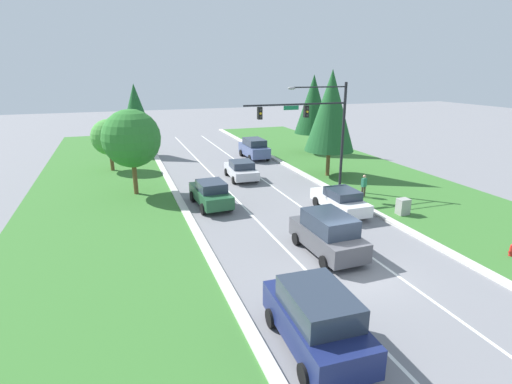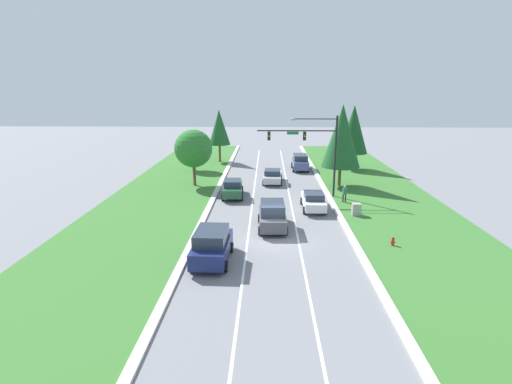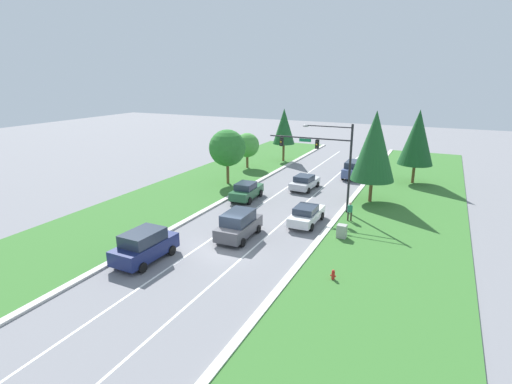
# 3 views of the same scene
# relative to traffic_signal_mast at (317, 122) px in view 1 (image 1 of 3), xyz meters

# --- Properties ---
(ground_plane) EXTENTS (160.00, 160.00, 0.00)m
(ground_plane) POSITION_rel_traffic_signal_mast_xyz_m (-3.94, -11.28, -5.27)
(ground_plane) COLOR slate
(curb_strip_right) EXTENTS (0.50, 90.00, 0.15)m
(curb_strip_right) POSITION_rel_traffic_signal_mast_xyz_m (1.71, -11.28, -5.19)
(curb_strip_right) COLOR beige
(curb_strip_right) RESTS_ON ground_plane
(curb_strip_left) EXTENTS (0.50, 90.00, 0.15)m
(curb_strip_left) POSITION_rel_traffic_signal_mast_xyz_m (-9.59, -11.28, -5.19)
(curb_strip_left) COLOR beige
(curb_strip_left) RESTS_ON ground_plane
(grass_verge_left) EXTENTS (10.00, 90.00, 0.08)m
(grass_verge_left) POSITION_rel_traffic_signal_mast_xyz_m (-14.84, -11.28, -5.23)
(grass_verge_left) COLOR #38702D
(grass_verge_left) RESTS_ON ground_plane
(lane_stripe_inner_left) EXTENTS (0.14, 81.00, 0.01)m
(lane_stripe_inner_left) POSITION_rel_traffic_signal_mast_xyz_m (-5.74, -11.28, -5.27)
(lane_stripe_inner_left) COLOR white
(lane_stripe_inner_left) RESTS_ON ground_plane
(lane_stripe_inner_right) EXTENTS (0.14, 81.00, 0.01)m
(lane_stripe_inner_right) POSITION_rel_traffic_signal_mast_xyz_m (-2.14, -11.28, -5.27)
(lane_stripe_inner_right) COLOR white
(lane_stripe_inner_right) RESTS_ON ground_plane
(traffic_signal_mast) EXTENTS (7.62, 0.41, 7.91)m
(traffic_signal_mast) POSITION_rel_traffic_signal_mast_xyz_m (0.00, 0.00, 0.00)
(traffic_signal_mast) COLOR black
(traffic_signal_mast) RESTS_ON ground_plane
(silver_sedan) EXTENTS (2.31, 4.57, 1.56)m
(silver_sedan) POSITION_rel_traffic_signal_mast_xyz_m (-3.76, 5.77, -4.49)
(silver_sedan) COLOR silver
(silver_sedan) RESTS_ON ground_plane
(white_sedan) EXTENTS (2.02, 4.67, 1.58)m
(white_sedan) POSITION_rel_traffic_signal_mast_xyz_m (-0.28, -4.12, -4.46)
(white_sedan) COLOR white
(white_sedan) RESTS_ON ground_plane
(forest_sedan) EXTENTS (2.20, 4.63, 1.77)m
(forest_sedan) POSITION_rel_traffic_signal_mast_xyz_m (-7.76, -0.25, -4.37)
(forest_sedan) COLOR #235633
(forest_sedan) RESTS_ON ground_plane
(graphite_suv) EXTENTS (2.26, 4.62, 2.09)m
(graphite_suv) POSITION_rel_traffic_signal_mast_xyz_m (-3.97, -9.11, -4.22)
(graphite_suv) COLOR #4C4C51
(graphite_suv) RESTS_ON ground_plane
(slate_blue_suv) EXTENTS (2.12, 4.70, 2.03)m
(slate_blue_suv) POSITION_rel_traffic_signal_mast_xyz_m (-0.09, 13.04, -4.22)
(slate_blue_suv) COLOR #475684
(slate_blue_suv) RESTS_ON ground_plane
(navy_suv) EXTENTS (2.38, 4.70, 2.11)m
(navy_suv) POSITION_rel_traffic_signal_mast_xyz_m (-7.79, -15.20, -4.20)
(navy_suv) COLOR navy
(navy_suv) RESTS_ON ground_plane
(utility_cabinet) EXTENTS (0.70, 0.60, 1.09)m
(utility_cabinet) POSITION_rel_traffic_signal_mast_xyz_m (3.12, -5.93, -4.72)
(utility_cabinet) COLOR #9E9E99
(utility_cabinet) RESTS_ON ground_plane
(pedestrian) EXTENTS (0.43, 0.33, 1.69)m
(pedestrian) POSITION_rel_traffic_signal_mast_xyz_m (2.84, -2.05, -4.33)
(pedestrian) COLOR #42382D
(pedestrian) RESTS_ON ground_plane
(fire_hydrant) EXTENTS (0.34, 0.20, 0.70)m
(fire_hydrant) POSITION_rel_traffic_signal_mast_xyz_m (4.21, -12.50, -4.93)
(fire_hydrant) COLOR red
(fire_hydrant) RESTS_ON ground_plane
(conifer_near_right_tree) EXTENTS (3.79, 3.79, 8.28)m
(conifer_near_right_tree) POSITION_rel_traffic_signal_mast_xyz_m (6.58, 13.32, -0.02)
(conifer_near_right_tree) COLOR brown
(conifer_near_right_tree) RESTS_ON ground_plane
(oak_near_left_tree) EXTENTS (4.07, 4.07, 6.16)m
(oak_near_left_tree) POSITION_rel_traffic_signal_mast_xyz_m (-12.30, 4.12, -1.16)
(oak_near_left_tree) COLOR brown
(oak_near_left_tree) RESTS_ON ground_plane
(conifer_far_right_tree) EXTENTS (4.10, 4.10, 8.79)m
(conifer_far_right_tree) POSITION_rel_traffic_signal_mast_xyz_m (3.44, 4.14, 0.24)
(conifer_far_right_tree) COLOR brown
(conifer_far_right_tree) RESTS_ON ground_plane
(oak_far_left_tree) EXTENTS (3.14, 3.14, 4.65)m
(oak_far_left_tree) POSITION_rel_traffic_signal_mast_xyz_m (-13.86, 12.15, -2.21)
(oak_far_left_tree) COLOR brown
(oak_far_left_tree) RESTS_ON ground_plane
(conifer_mid_left_tree) EXTENTS (3.05, 3.05, 7.42)m
(conifer_mid_left_tree) POSITION_rel_traffic_signal_mast_xyz_m (-11.16, 18.26, -0.31)
(conifer_mid_left_tree) COLOR brown
(conifer_mid_left_tree) RESTS_ON ground_plane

